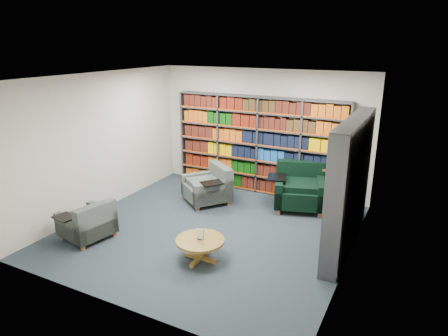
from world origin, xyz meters
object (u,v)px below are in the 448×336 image
at_px(chair_green_right, 299,190).
at_px(coffee_table, 200,243).
at_px(chair_teal_front, 89,224).
at_px(chair_teal_left, 210,188).

height_order(chair_green_right, coffee_table, chair_green_right).
bearing_deg(chair_green_right, chair_teal_front, -132.21).
bearing_deg(coffee_table, chair_teal_front, -172.72).
xyz_separation_m(chair_teal_left, chair_teal_front, (-1.06, -2.50, -0.04)).
distance_m(chair_green_right, chair_teal_front, 4.25).
height_order(chair_teal_left, chair_green_right, chair_green_right).
relative_size(chair_green_right, chair_teal_front, 1.33).
bearing_deg(coffee_table, chair_green_right, 75.47).
relative_size(chair_green_right, coffee_table, 1.70).
bearing_deg(coffee_table, chair_teal_left, 115.23).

